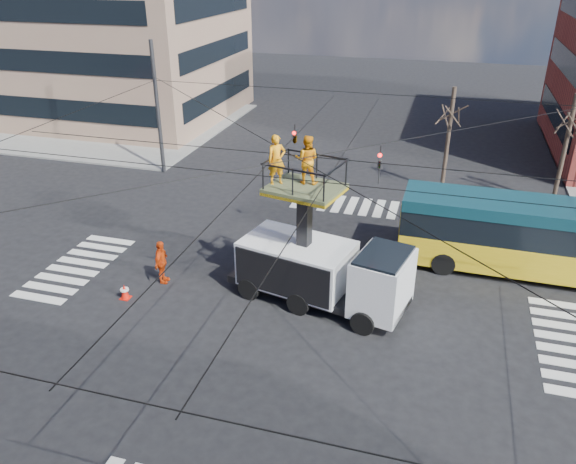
# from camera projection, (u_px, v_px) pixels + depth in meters

# --- Properties ---
(ground) EXTENTS (120.00, 120.00, 0.00)m
(ground) POSITION_uv_depth(u_px,v_px,m) (297.00, 301.00, 22.15)
(ground) COLOR black
(ground) RESTS_ON ground
(sidewalk_nw) EXTENTS (18.00, 18.00, 0.12)m
(sidewalk_nw) POSITION_uv_depth(u_px,v_px,m) (116.00, 124.00, 45.46)
(sidewalk_nw) COLOR slate
(sidewalk_nw) RESTS_ON ground
(crosswalks) EXTENTS (22.40, 22.40, 0.02)m
(crosswalks) POSITION_uv_depth(u_px,v_px,m) (297.00, 301.00, 22.15)
(crosswalks) COLOR silver
(crosswalks) RESTS_ON ground
(overhead_network) EXTENTS (24.24, 24.24, 8.00)m
(overhead_network) POSITION_uv_depth(u_px,v_px,m) (299.00, 197.00, 20.63)
(overhead_network) COLOR #2D2D30
(overhead_network) RESTS_ON ground
(tree_a) EXTENTS (2.00, 2.00, 6.00)m
(tree_a) POSITION_uv_depth(u_px,v_px,m) (451.00, 112.00, 30.51)
(tree_a) COLOR #382B21
(tree_a) RESTS_ON ground
(tree_b) EXTENTS (2.00, 2.00, 6.00)m
(tree_b) POSITION_uv_depth(u_px,v_px,m) (571.00, 120.00, 29.01)
(tree_b) COLOR #382B21
(tree_b) RESTS_ON ground
(utility_truck) EXTENTS (7.33, 3.85, 6.54)m
(utility_truck) POSITION_uv_depth(u_px,v_px,m) (323.00, 254.00, 21.23)
(utility_truck) COLOR black
(utility_truck) RESTS_ON ground
(city_bus) EXTENTS (13.17, 2.81, 3.20)m
(city_bus) POSITION_uv_depth(u_px,v_px,m) (562.00, 240.00, 23.14)
(city_bus) COLOR gold
(city_bus) RESTS_ON ground
(traffic_cone) EXTENTS (0.36, 0.36, 0.62)m
(traffic_cone) POSITION_uv_depth(u_px,v_px,m) (125.00, 291.00, 22.22)
(traffic_cone) COLOR red
(traffic_cone) RESTS_ON ground
(worker_ground) EXTENTS (0.57, 1.14, 1.88)m
(worker_ground) POSITION_uv_depth(u_px,v_px,m) (161.00, 262.00, 23.06)
(worker_ground) COLOR #D63F0D
(worker_ground) RESTS_ON ground
(flagger) EXTENTS (1.21, 1.28, 1.74)m
(flagger) POSITION_uv_depth(u_px,v_px,m) (378.00, 277.00, 22.12)
(flagger) COLOR orange
(flagger) RESTS_ON ground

